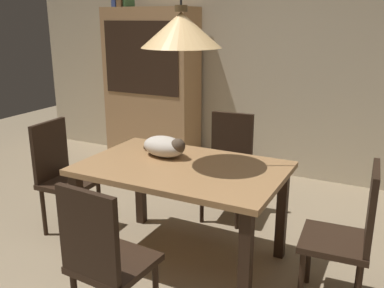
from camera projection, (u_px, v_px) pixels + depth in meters
name	position (u px, v px, depth m)	size (l,w,h in m)	color
back_wall	(273.00, 45.00, 4.62)	(6.40, 0.10, 2.90)	beige
dining_table	(182.00, 179.00, 2.97)	(1.40, 0.90, 0.75)	#A87A4C
chair_right_side	(350.00, 232.00, 2.53)	(0.43, 0.43, 0.93)	black
chair_near_front	(104.00, 257.00, 2.26)	(0.43, 0.43, 0.93)	black
chair_far_back	(228.00, 161.00, 3.76)	(0.44, 0.44, 0.93)	black
chair_left_side	(62.00, 172.00, 3.50)	(0.42, 0.42, 0.93)	black
cat_sleeping	(165.00, 146.00, 3.12)	(0.39, 0.27, 0.16)	beige
pendant_lamp	(181.00, 30.00, 2.68)	(0.52, 0.52, 1.30)	#E5B775
hutch_bookcase	(152.00, 91.00, 5.08)	(1.12, 0.45, 1.85)	tan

